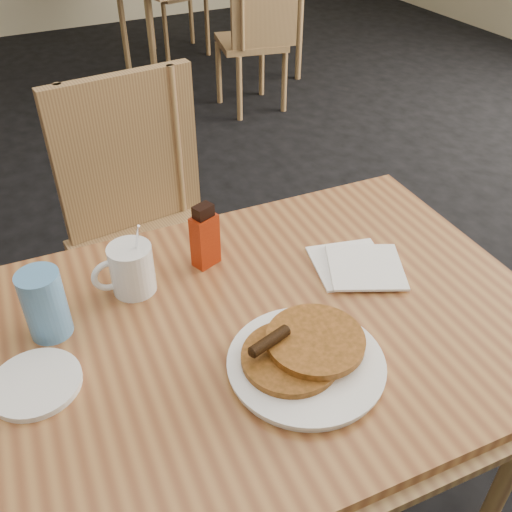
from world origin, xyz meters
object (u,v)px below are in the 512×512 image
at_px(main_table, 249,341).
at_px(coffee_mug, 130,269).
at_px(blue_tumbler, 45,304).
at_px(chair_neighbor_near, 257,30).
at_px(chair_main_far, 144,213).
at_px(pancake_plate, 304,359).
at_px(syrup_bottle, 205,238).

distance_m(main_table, coffee_mug, 0.29).
relative_size(coffee_mug, blue_tumbler, 1.21).
bearing_deg(chair_neighbor_near, chair_main_far, -113.44).
xyz_separation_m(main_table, pancake_plate, (0.04, -0.14, 0.06)).
bearing_deg(pancake_plate, coffee_mug, 121.67).
bearing_deg(syrup_bottle, chair_main_far, 70.90).
xyz_separation_m(main_table, coffee_mug, (-0.17, 0.21, 0.10)).
bearing_deg(chair_main_far, blue_tumbler, -126.74).
bearing_deg(coffee_mug, chair_neighbor_near, 68.04).
bearing_deg(chair_neighbor_near, blue_tumbler, -112.40).
relative_size(chair_neighbor_near, blue_tumbler, 6.24).
bearing_deg(blue_tumbler, chair_neighbor_near, 55.20).
bearing_deg(chair_main_far, chair_neighbor_near, 48.78).
height_order(chair_main_far, blue_tumbler, chair_main_far).
distance_m(chair_neighbor_near, coffee_mug, 2.74).
relative_size(main_table, chair_main_far, 1.30).
distance_m(chair_neighbor_near, syrup_bottle, 2.64).
xyz_separation_m(chair_neighbor_near, pancake_plate, (-1.24, -2.65, 0.24)).
distance_m(chair_main_far, blue_tumbler, 0.71).
bearing_deg(main_table, chair_main_far, 89.99).
xyz_separation_m(main_table, blue_tumbler, (-0.35, 0.16, 0.11)).
bearing_deg(blue_tumbler, main_table, -24.49).
xyz_separation_m(chair_main_far, coffee_mug, (-0.17, -0.52, 0.22)).
distance_m(main_table, blue_tumbler, 0.40).
xyz_separation_m(chair_neighbor_near, coffee_mug, (-1.46, -2.30, 0.28)).
bearing_deg(chair_main_far, coffee_mug, -113.45).
distance_m(chair_main_far, pancake_plate, 0.89).
bearing_deg(chair_main_far, pancake_plate, -92.47).
height_order(chair_main_far, coffee_mug, chair_main_far).
height_order(main_table, blue_tumbler, blue_tumbler).
relative_size(chair_neighbor_near, coffee_mug, 5.17).
height_order(chair_neighbor_near, pancake_plate, chair_neighbor_near).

